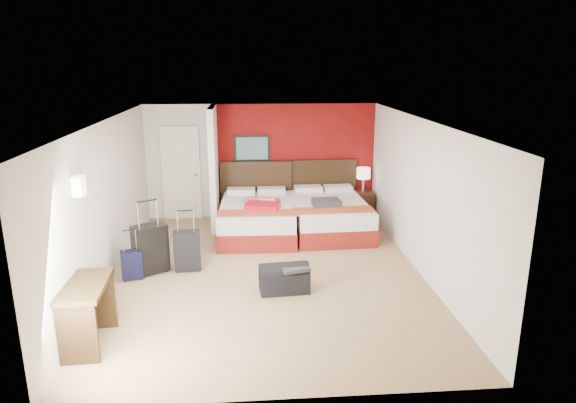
{
  "coord_description": "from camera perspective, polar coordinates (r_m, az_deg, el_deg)",
  "views": [
    {
      "loc": [
        -0.28,
        -7.75,
        3.39
      ],
      "look_at": [
        0.4,
        0.8,
        1.0
      ],
      "focal_mm": 31.63,
      "sensor_mm": 36.0,
      "label": 1
    }
  ],
  "objects": [
    {
      "name": "jacket_bundle",
      "position": [
        9.96,
        4.35,
        -0.14
      ],
      "size": [
        0.57,
        0.47,
        0.13
      ],
      "primitive_type": "cube",
      "rotation": [
        0.0,
        0.0,
        0.1
      ],
      "color": "#38383D",
      "rests_on": "bed_right"
    },
    {
      "name": "entry_door",
      "position": [
        11.3,
        -11.91,
        3.15
      ],
      "size": [
        0.82,
        0.06,
        2.05
      ],
      "primitive_type": "cube",
      "color": "silver",
      "rests_on": "ground"
    },
    {
      "name": "jacket_draped",
      "position": [
        7.65,
        0.72,
        -7.43
      ],
      "size": [
        0.49,
        0.45,
        0.05
      ],
      "primitive_type": "cube",
      "rotation": [
        0.0,
        0.0,
        0.3
      ],
      "color": "#323236",
      "rests_on": "duffel_bag"
    },
    {
      "name": "nightstand",
      "position": [
        11.34,
        8.34,
        -0.38
      ],
      "size": [
        0.47,
        0.47,
        0.61
      ],
      "primitive_type": "cube",
      "rotation": [
        0.0,
        0.0,
        0.09
      ],
      "color": "#321B10",
      "rests_on": "ground"
    },
    {
      "name": "red_suitcase_open",
      "position": [
        9.98,
        -2.9,
        -0.16
      ],
      "size": [
        0.86,
        1.02,
        0.11
      ],
      "primitive_type": "cube",
      "rotation": [
        0.0,
        0.0,
        -0.29
      ],
      "color": "#AF0F26",
      "rests_on": "bed_left"
    },
    {
      "name": "red_accent_panel",
      "position": [
        11.24,
        0.82,
        4.58
      ],
      "size": [
        3.5,
        0.04,
        2.5
      ],
      "primitive_type": "cube",
      "color": "maroon",
      "rests_on": "ground"
    },
    {
      "name": "bed_left",
      "position": [
        10.18,
        -3.46,
        -2.03
      ],
      "size": [
        1.56,
        2.17,
        0.63
      ],
      "primitive_type": "cube",
      "rotation": [
        0.0,
        0.0,
        -0.04
      ],
      "color": "white",
      "rests_on": "ground"
    },
    {
      "name": "suitcase_navy",
      "position": [
        8.53,
        -17.14,
        -6.95
      ],
      "size": [
        0.37,
        0.28,
        0.45
      ],
      "primitive_type": "cube",
      "rotation": [
        0.0,
        0.0,
        0.27
      ],
      "color": "black",
      "rests_on": "ground"
    },
    {
      "name": "suitcase_charcoal",
      "position": [
        8.63,
        -11.26,
        -5.57
      ],
      "size": [
        0.46,
        0.31,
        0.64
      ],
      "primitive_type": "cube",
      "rotation": [
        0.0,
        0.0,
        0.1
      ],
      "color": "black",
      "rests_on": "ground"
    },
    {
      "name": "room_walls",
      "position": [
        9.49,
        -11.21,
        2.26
      ],
      "size": [
        5.02,
        6.52,
        2.5
      ],
      "color": "silver",
      "rests_on": "ground"
    },
    {
      "name": "partition_wall",
      "position": [
        10.61,
        -8.34,
        3.76
      ],
      "size": [
        0.12,
        1.2,
        2.5
      ],
      "primitive_type": "cube",
      "color": "silver",
      "rests_on": "ground"
    },
    {
      "name": "desk",
      "position": [
        6.77,
        -21.54,
        -11.75
      ],
      "size": [
        0.53,
        1.0,
        0.82
      ],
      "primitive_type": "cube",
      "rotation": [
        0.0,
        0.0,
        0.05
      ],
      "color": "black",
      "rests_on": "ground"
    },
    {
      "name": "table_lamp",
      "position": [
        11.2,
        8.46,
        2.43
      ],
      "size": [
        0.39,
        0.39,
        0.53
      ],
      "primitive_type": "cylinder",
      "rotation": [
        0.0,
        0.0,
        -0.38
      ],
      "color": "silver",
      "rests_on": "nightstand"
    },
    {
      "name": "bed_right",
      "position": [
        10.37,
        4.6,
        -1.71
      ],
      "size": [
        1.57,
        2.18,
        0.64
      ],
      "primitive_type": "cube",
      "rotation": [
        0.0,
        0.0,
        0.04
      ],
      "color": "white",
      "rests_on": "ground"
    },
    {
      "name": "duffel_bag",
      "position": [
        7.77,
        -0.43,
        -8.77
      ],
      "size": [
        0.77,
        0.45,
        0.37
      ],
      "primitive_type": "cube",
      "rotation": [
        0.0,
        0.0,
        0.08
      ],
      "color": "black",
      "rests_on": "ground"
    },
    {
      "name": "ground",
      "position": [
        8.47,
        -2.26,
        -8.05
      ],
      "size": [
        6.5,
        6.5,
        0.0
      ],
      "primitive_type": "plane",
      "color": "tan",
      "rests_on": "ground"
    },
    {
      "name": "suitcase_black",
      "position": [
        8.64,
        -15.2,
        -5.28
      ],
      "size": [
        0.62,
        0.56,
        0.79
      ],
      "primitive_type": "cube",
      "rotation": [
        0.0,
        0.0,
        0.55
      ],
      "color": "black",
      "rests_on": "ground"
    }
  ]
}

